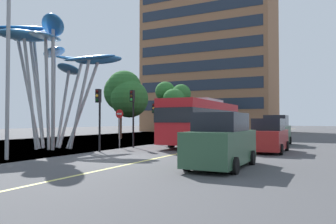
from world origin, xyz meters
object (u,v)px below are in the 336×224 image
object	(u,v)px
traffic_light_kerb_far	(133,106)
no_entry_sign	(119,122)
leaf_sculpture	(51,52)
traffic_light_island_mid	(154,114)
car_parked_mid	(269,136)
car_parked_near	(222,142)
traffic_light_kerb_near	(99,106)
street_lamp	(12,42)
car_parked_far	(276,131)
red_bus	(204,120)

from	to	relation	value
traffic_light_kerb_far	no_entry_sign	xyz separation A→B (m)	(-0.73, -0.52, -1.12)
traffic_light_kerb_far	leaf_sculpture	bearing A→B (deg)	-146.22
traffic_light_island_mid	no_entry_sign	size ratio (longest dim) A/B	1.23
traffic_light_island_mid	car_parked_mid	bearing A→B (deg)	-16.46
car_parked_near	car_parked_mid	xyz separation A→B (m)	(0.59, 7.49, -0.08)
traffic_light_kerb_near	street_lamp	size ratio (longest dim) A/B	0.41
traffic_light_island_mid	car_parked_far	size ratio (longest dim) A/B	0.83
car_parked_mid	street_lamp	xyz separation A→B (m)	(-10.27, -9.43, 4.68)
car_parked_near	car_parked_far	bearing A→B (deg)	89.50
red_bus	no_entry_sign	world-z (taller)	red_bus
car_parked_far	car_parked_mid	bearing A→B (deg)	-85.77
traffic_light_island_mid	traffic_light_kerb_near	bearing A→B (deg)	-89.32
leaf_sculpture	street_lamp	distance (m)	6.66
traffic_light_kerb_near	car_parked_near	bearing A→B (deg)	-20.11
traffic_light_kerb_near	traffic_light_kerb_far	size ratio (longest dim) A/B	0.94
leaf_sculpture	traffic_light_kerb_far	world-z (taller)	leaf_sculpture
leaf_sculpture	car_parked_mid	distance (m)	15.19
red_bus	car_parked_near	size ratio (longest dim) A/B	2.59
car_parked_far	no_entry_sign	size ratio (longest dim) A/B	1.49
traffic_light_kerb_far	car_parked_near	world-z (taller)	traffic_light_kerb_far
traffic_light_island_mid	traffic_light_kerb_far	bearing A→B (deg)	-87.91
traffic_light_island_mid	street_lamp	bearing A→B (deg)	-95.15
red_bus	traffic_light_kerb_far	size ratio (longest dim) A/B	2.92
leaf_sculpture	traffic_light_kerb_near	xyz separation A→B (m)	(4.53, -0.62, -3.82)
leaf_sculpture	traffic_light_kerb_far	bearing A→B (deg)	33.78
leaf_sculpture	car_parked_mid	bearing A→B (deg)	15.40
car_parked_far	street_lamp	distance (m)	19.12
car_parked_far	car_parked_near	bearing A→B (deg)	-90.50
traffic_light_kerb_near	car_parked_mid	size ratio (longest dim) A/B	0.86
car_parked_mid	no_entry_sign	size ratio (longest dim) A/B	1.64
red_bus	street_lamp	size ratio (longest dim) A/B	1.28
traffic_light_island_mid	car_parked_near	bearing A→B (deg)	-49.92
traffic_light_kerb_far	red_bus	bearing A→B (deg)	50.71
leaf_sculpture	traffic_light_island_mid	size ratio (longest dim) A/B	2.69
car_parked_near	car_parked_mid	world-z (taller)	car_parked_near
traffic_light_kerb_near	car_parked_mid	world-z (taller)	traffic_light_kerb_near
red_bus	traffic_light_kerb_near	xyz separation A→B (m)	(-3.67, -8.12, 0.79)
red_bus	traffic_light_kerb_near	distance (m)	8.94
red_bus	traffic_light_kerb_near	world-z (taller)	traffic_light_kerb_near
traffic_light_kerb_far	street_lamp	distance (m)	9.24
red_bus	traffic_light_island_mid	world-z (taller)	red_bus
traffic_light_kerb_near	car_parked_far	bearing A→B (deg)	51.21
car_parked_mid	street_lamp	distance (m)	14.70
leaf_sculpture	traffic_light_island_mid	xyz separation A→B (m)	(4.44, 6.46, -4.17)
traffic_light_kerb_far	car_parked_mid	distance (m)	9.28
leaf_sculpture	car_parked_far	world-z (taller)	leaf_sculpture
traffic_light_kerb_near	traffic_light_kerb_far	distance (m)	3.68
car_parked_mid	traffic_light_kerb_near	bearing A→B (deg)	-154.30
car_parked_mid	car_parked_far	xyz separation A→B (m)	(-0.47, 6.35, 0.13)
car_parked_near	leaf_sculpture	bearing A→B (deg)	164.00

